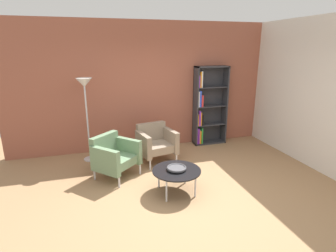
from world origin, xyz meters
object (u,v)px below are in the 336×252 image
at_px(coffee_table_low, 177,172).
at_px(bookshelf_tall, 207,107).
at_px(armchair_corner_red, 156,142).
at_px(floor_lamp_torchiere, 85,93).
at_px(armchair_by_bookshelf, 114,155).
at_px(decorative_bowl, 177,168).

bearing_deg(coffee_table_low, bookshelf_tall, 55.25).
height_order(coffee_table_low, armchair_corner_red, armchair_corner_red).
relative_size(armchair_corner_red, floor_lamp_torchiere, 0.48).
bearing_deg(armchair_corner_red, bookshelf_tall, 14.26).
distance_m(armchair_by_bookshelf, floor_lamp_torchiere, 1.46).
height_order(decorative_bowl, armchair_corner_red, armchair_corner_red).
bearing_deg(bookshelf_tall, floor_lamp_torchiere, -174.18).
bearing_deg(bookshelf_tall, decorative_bowl, -124.75).
bearing_deg(coffee_table_low, floor_lamp_torchiere, 126.79).
relative_size(bookshelf_tall, coffee_table_low, 2.37).
xyz_separation_m(coffee_table_low, armchair_by_bookshelf, (-0.92, 0.88, 0.04)).
bearing_deg(armchair_by_bookshelf, floor_lamp_torchiere, 71.74).
bearing_deg(floor_lamp_torchiere, bookshelf_tall, 5.82).
bearing_deg(floor_lamp_torchiere, decorative_bowl, -53.21).
bearing_deg(decorative_bowl, armchair_corner_red, 90.69).
height_order(armchair_by_bookshelf, armchair_corner_red, same).
height_order(bookshelf_tall, coffee_table_low, bookshelf_tall).
bearing_deg(armchair_by_bookshelf, bookshelf_tall, -15.84).
bearing_deg(armchair_corner_red, floor_lamp_torchiere, 149.27).
distance_m(bookshelf_tall, coffee_table_low, 2.61).
bearing_deg(decorative_bowl, floor_lamp_torchiere, 126.79).
height_order(bookshelf_tall, armchair_corner_red, bookshelf_tall).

